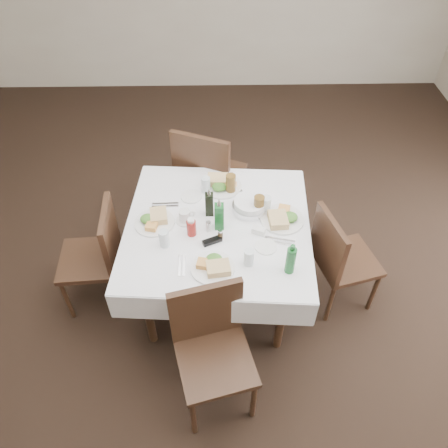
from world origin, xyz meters
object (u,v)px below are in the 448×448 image
(chair_north, at_px, (207,174))
(water_n, at_px, (206,185))
(chair_south, at_px, (211,342))
(chair_east, at_px, (338,256))
(dining_table, at_px, (218,233))
(water_e, at_px, (266,205))
(green_bottle, at_px, (291,260))
(water_s, at_px, (249,257))
(coffee_mug, at_px, (185,216))
(bread_basket, at_px, (250,205))
(oil_cruet_green, at_px, (219,215))
(ketchup_bottle, at_px, (191,227))
(water_w, at_px, (164,238))
(oil_cruet_dark, at_px, (209,203))
(chair_west, at_px, (99,252))

(chair_north, relative_size, water_n, 8.32)
(chair_south, height_order, chair_east, chair_south)
(chair_east, bearing_deg, dining_table, 174.67)
(water_e, distance_m, green_bottle, 0.54)
(dining_table, distance_m, chair_north, 0.78)
(water_s, distance_m, coffee_mug, 0.57)
(water_e, relative_size, bread_basket, 0.53)
(water_s, relative_size, bread_basket, 0.46)
(dining_table, xyz_separation_m, oil_cruet_green, (0.01, -0.03, 0.19))
(bread_basket, distance_m, ketchup_bottle, 0.46)
(water_e, xyz_separation_m, bread_basket, (-0.11, 0.03, -0.03))
(water_w, height_order, oil_cruet_dark, oil_cruet_dark)
(chair_north, xyz_separation_m, chair_south, (0.03, -1.53, -0.06))
(chair_east, xyz_separation_m, bread_basket, (-0.62, 0.22, 0.30))
(water_s, bearing_deg, chair_south, -120.47)
(water_w, distance_m, ketchup_bottle, 0.20)
(water_n, distance_m, ketchup_bottle, 0.44)
(chair_south, height_order, coffee_mug, chair_south)
(bread_basket, xyz_separation_m, ketchup_bottle, (-0.40, -0.23, 0.02))
(dining_table, distance_m, water_e, 0.38)
(coffee_mug, bearing_deg, chair_south, -77.76)
(chair_north, relative_size, chair_south, 1.11)
(chair_south, distance_m, water_e, 1.00)
(bread_basket, bearing_deg, coffee_mug, -166.88)
(dining_table, height_order, water_w, water_w)
(dining_table, distance_m, chair_east, 0.87)
(chair_south, bearing_deg, chair_east, 36.90)
(chair_north, distance_m, chair_east, 1.27)
(chair_east, xyz_separation_m, coffee_mug, (-1.07, 0.12, 0.30))
(chair_south, bearing_deg, chair_north, 91.28)
(water_e, bearing_deg, water_s, -107.06)
(chair_south, xyz_separation_m, green_bottle, (0.48, 0.34, 0.34))
(chair_west, bearing_deg, coffee_mug, 4.14)
(dining_table, relative_size, chair_west, 1.50)
(bread_basket, xyz_separation_m, green_bottle, (0.21, -0.56, 0.06))
(chair_north, relative_size, water_w, 8.33)
(chair_south, distance_m, water_n, 1.14)
(chair_west, bearing_deg, water_n, 24.70)
(chair_north, bearing_deg, chair_south, -88.72)
(chair_north, bearing_deg, oil_cruet_dark, -87.64)
(water_s, height_order, oil_cruet_dark, oil_cruet_dark)
(chair_west, height_order, bread_basket, chair_west)
(chair_north, xyz_separation_m, oil_cruet_dark, (0.03, -0.67, 0.27))
(chair_north, xyz_separation_m, chair_west, (-0.77, -0.78, -0.08))
(chair_west, relative_size, coffee_mug, 6.57)
(water_s, distance_m, water_e, 0.49)
(chair_north, bearing_deg, oil_cruet_green, -83.37)
(dining_table, bearing_deg, chair_south, -93.60)
(chair_east, height_order, ketchup_bottle, ketchup_bottle)
(oil_cruet_dark, bearing_deg, green_bottle, -46.63)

